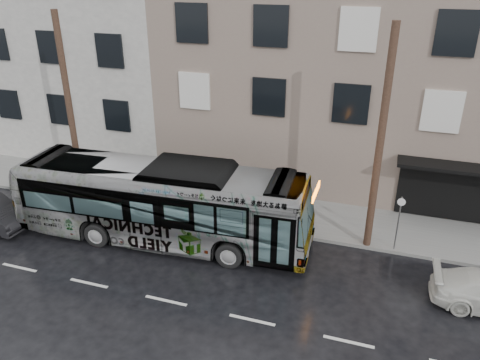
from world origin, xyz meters
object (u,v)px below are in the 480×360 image
object	(u,v)px
utility_pole_rear	(70,111)
utility_pole_front	(380,144)
sign_post	(398,223)
bus	(162,202)

from	to	relation	value
utility_pole_rear	utility_pole_front	bearing A→B (deg)	0.00
sign_post	utility_pole_rear	bearing A→B (deg)	180.00
utility_pole_front	sign_post	bearing A→B (deg)	0.00
utility_pole_rear	sign_post	distance (m)	15.46
bus	utility_pole_rear	bearing A→B (deg)	66.87
utility_pole_rear	bus	size ratio (longest dim) A/B	0.71
utility_pole_rear	bus	bearing A→B (deg)	-20.08
utility_pole_rear	sign_post	size ratio (longest dim) A/B	3.75
sign_post	bus	world-z (taller)	bus
utility_pole_front	utility_pole_rear	world-z (taller)	same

